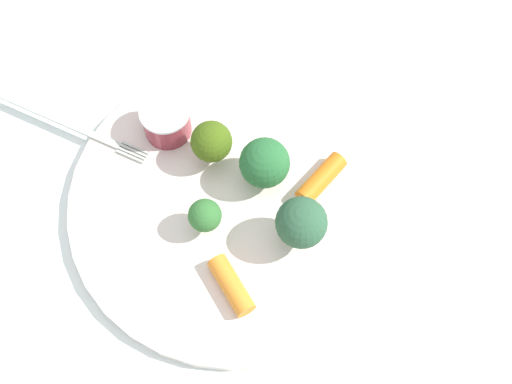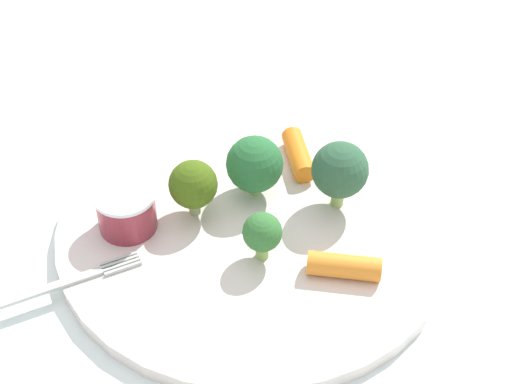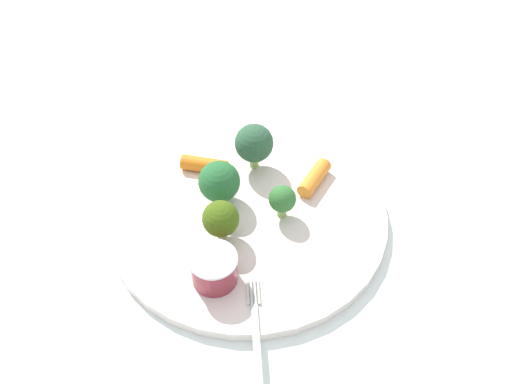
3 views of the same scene
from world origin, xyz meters
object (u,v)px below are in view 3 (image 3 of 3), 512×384
plate (248,213)px  carrot_stick_0 (314,178)px  broccoli_floret_2 (282,199)px  carrot_stick_1 (204,165)px  broccoli_floret_1 (254,143)px  sauce_cup (214,269)px  fork (258,369)px  broccoli_floret_0 (219,182)px  broccoli_floret_3 (221,219)px

plate → carrot_stick_0: (-0.02, -0.08, 0.01)m
carrot_stick_0 → broccoli_floret_2: bearing=101.1°
carrot_stick_1 → carrot_stick_0: bearing=-139.1°
broccoli_floret_1 → carrot_stick_0: 0.08m
sauce_cup → carrot_stick_1: (0.13, -0.08, -0.01)m
plate → broccoli_floret_1: bearing=-45.7°
broccoli_floret_2 → fork: broccoli_floret_2 is taller
broccoli_floret_1 → broccoli_floret_2: (-0.08, 0.03, -0.01)m
broccoli_floret_1 → carrot_stick_0: size_ratio=1.09×
carrot_stick_0 → fork: 0.23m
broccoli_floret_1 → broccoli_floret_2: 0.08m
sauce_cup → broccoli_floret_0: bearing=-40.2°
sauce_cup → broccoli_floret_3: bearing=-44.9°
carrot_stick_1 → fork: size_ratio=0.34×
plate → carrot_stick_0: size_ratio=5.76×
sauce_cup → broccoli_floret_0: (0.08, -0.07, 0.01)m
plate → sauce_cup: (-0.05, 0.08, 0.02)m
sauce_cup → broccoli_floret_1: size_ratio=0.81×
broccoli_floret_2 → carrot_stick_0: (0.01, -0.06, -0.02)m
broccoli_floret_1 → broccoli_floret_3: 0.11m
plate → broccoli_floret_0: 0.05m
broccoli_floret_1 → broccoli_floret_3: broccoli_floret_1 is taller
broccoli_floret_1 → carrot_stick_1: size_ratio=1.08×
plate → broccoli_floret_3: 0.06m
broccoli_floret_0 → broccoli_floret_1: broccoli_floret_1 is taller
broccoli_floret_2 → carrot_stick_1: bearing=12.6°
plate → fork: (-0.15, 0.11, 0.01)m
sauce_cup → carrot_stick_1: size_ratio=0.87×
broccoli_floret_3 → sauce_cup: bearing=135.1°
broccoli_floret_1 → fork: 0.25m
broccoli_floret_3 → fork: (-0.14, 0.06, -0.03)m
sauce_cup → broccoli_floret_3: broccoli_floret_3 is taller
broccoli_floret_3 → carrot_stick_0: (-0.01, -0.13, -0.02)m
broccoli_floret_0 → broccoli_floret_3: 0.05m
sauce_cup → broccoli_floret_2: 0.11m
broccoli_floret_2 → broccoli_floret_3: size_ratio=0.83×
sauce_cup → broccoli_floret_3: size_ratio=0.97×
plate → fork: bearing=143.6°
plate → broccoli_floret_3: size_ratio=6.32×
broccoli_floret_0 → carrot_stick_0: size_ratio=0.99×
broccoli_floret_0 → broccoli_floret_1: size_ratio=0.90×
sauce_cup → broccoli_floret_0: broccoli_floret_0 is taller
plate → broccoli_floret_1: broccoli_floret_1 is taller
sauce_cup → broccoli_floret_2: size_ratio=1.17×
sauce_cup → carrot_stick_0: (0.03, -0.16, -0.01)m
carrot_stick_1 → fork: carrot_stick_1 is taller
sauce_cup → broccoli_floret_1: bearing=-53.3°
carrot_stick_0 → plate: bearing=77.7°
sauce_cup → broccoli_floret_0: 0.10m
sauce_cup → carrot_stick_0: sauce_cup is taller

